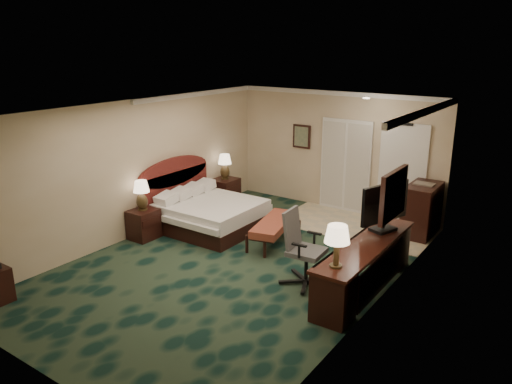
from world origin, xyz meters
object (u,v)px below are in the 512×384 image
Objects in this scene: desk_chair at (307,249)px; tv at (385,207)px; minibar at (422,210)px; nightstand_near at (144,224)px; bed_bench at (274,232)px; nightstand_far at (225,192)px; desk at (365,267)px; bed at (211,215)px; lamp_near at (142,195)px; lamp_far at (225,167)px.

tv is at bearing 45.01° from desk_chair.
tv is at bearing -89.65° from minibar.
bed_bench is (2.28, 1.20, -0.05)m from nightstand_near.
minibar reaches higher than bed_bench.
nightstand_far is at bearing 140.89° from desk_chair.
nightstand_far reaches higher than bed_bench.
nightstand_near is 4.46m from desk.
nightstand_near is (-0.77, -1.15, -0.00)m from bed.
lamp_near is 4.59m from tv.
desk is at bearing 6.05° from nightstand_near.
bed is 1.51m from bed_bench.
lamp_far reaches higher than lamp_near.
lamp_far is (-0.00, 0.00, 0.61)m from nightstand_far.
desk is (4.42, -2.11, -0.54)m from lamp_far.
lamp_near is at bearing -145.86° from tv.
desk is at bearing -70.12° from tv.
lamp_far is 0.49× the size of desk_chair.
desk_chair is (3.59, 0.12, -0.27)m from lamp_near.
minibar is at bearing 110.25° from tv.
lamp_far is at bearing 117.93° from bed.
bed_bench is (2.26, -1.37, -0.08)m from nightstand_far.
lamp_near is (-0.78, -1.14, 0.59)m from bed.
desk reaches higher than nightstand_far.
bed is 1.50m from lamp_near.
lamp_near reaches higher than desk.
desk is (2.15, -0.73, 0.15)m from bed_bench.
nightstand_far is at bearing 117.92° from bed.
tv reaches higher than nightstand_far.
nightstand_near is at bearing -165.78° from bed_bench.
lamp_far is (0.02, 2.58, 0.64)m from nightstand_near.
lamp_far is at bearing 118.75° from nightstand_far.
bed_bench is at bearing 161.22° from desk.
lamp_far reaches higher than minibar.
desk is (4.41, -2.10, 0.07)m from nightstand_far.
lamp_near is 2.66m from bed_bench.
nightstand_near is 2.57m from nightstand_far.
desk_chair is 1.16× the size of minibar.
bed is 3.77m from tv.
lamp_near reaches higher than nightstand_near.
tv is (2.15, -0.06, 0.94)m from bed_bench.
desk is 2.23× the size of desk_chair.
lamp_near reaches higher than nightstand_far.
nightstand_near is at bearing -145.71° from tv.
nightstand_near is 0.57× the size of tv.
tv reaches higher than nightstand_near.
lamp_near is 5.54m from minibar.
lamp_near is at bearing -90.61° from lamp_far.
nightstand_near is 0.99× the size of lamp_near.
tv reaches higher than lamp_near.
bed is 1.61m from nightstand_far.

